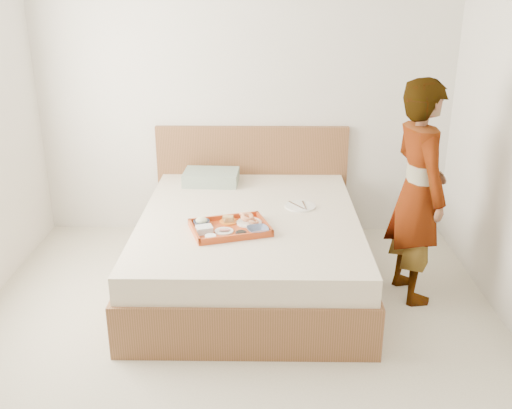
{
  "coord_description": "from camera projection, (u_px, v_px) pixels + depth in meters",
  "views": [
    {
      "loc": [
        0.17,
        -2.87,
        2.1
      ],
      "look_at": [
        0.12,
        0.9,
        0.65
      ],
      "focal_mm": 40.81,
      "sensor_mm": 36.0,
      "label": 1
    }
  ],
  "objects": [
    {
      "name": "tray",
      "position": [
        230.0,
        228.0,
        3.91
      ],
      "size": [
        0.59,
        0.5,
        0.05
      ],
      "primitive_type": "cube",
      "rotation": [
        0.0,
        0.0,
        0.31
      ],
      "color": "#B5441C",
      "rests_on": "bed"
    },
    {
      "name": "plastic_tub",
      "position": [
        204.0,
        230.0,
        3.84
      ],
      "size": [
        0.13,
        0.12,
        0.05
      ],
      "primitive_type": "cube",
      "rotation": [
        0.0,
        0.0,
        0.31
      ],
      "color": "silver",
      "rests_on": "tray"
    },
    {
      "name": "dinner_plate",
      "position": [
        300.0,
        206.0,
        4.33
      ],
      "size": [
        0.28,
        0.28,
        0.01
      ],
      "primitive_type": "cylinder",
      "rotation": [
        0.0,
        0.0,
        0.28
      ],
      "color": "white",
      "rests_on": "bed"
    },
    {
      "name": "bed",
      "position": [
        249.0,
        248.0,
        4.27
      ],
      "size": [
        1.65,
        2.0,
        0.53
      ],
      "primitive_type": "cube",
      "color": "brown",
      "rests_on": "ground"
    },
    {
      "name": "ground",
      "position": [
        234.0,
        361.0,
        3.44
      ],
      "size": [
        3.5,
        4.0,
        0.01
      ],
      "primitive_type": "cube",
      "color": "beige",
      "rests_on": "ground"
    },
    {
      "name": "bread_plate",
      "position": [
        228.0,
        222.0,
        4.02
      ],
      "size": [
        0.15,
        0.15,
        0.01
      ],
      "primitive_type": "cylinder",
      "rotation": [
        0.0,
        0.0,
        0.31
      ],
      "color": "orange",
      "rests_on": "tray"
    },
    {
      "name": "pillow",
      "position": [
        211.0,
        177.0,
        4.82
      ],
      "size": [
        0.46,
        0.32,
        0.11
      ],
      "primitive_type": "cube",
      "rotation": [
        0.0,
        0.0,
        -0.05
      ],
      "color": "gray",
      "rests_on": "bed"
    },
    {
      "name": "salad_bowl",
      "position": [
        202.0,
        223.0,
        3.96
      ],
      "size": [
        0.14,
        0.14,
        0.03
      ],
      "primitive_type": "imported",
      "rotation": [
        0.0,
        0.0,
        0.31
      ],
      "color": "#172544",
      "rests_on": "tray"
    },
    {
      "name": "headboard",
      "position": [
        252.0,
        180.0,
        5.1
      ],
      "size": [
        1.65,
        0.06,
        0.95
      ],
      "primitive_type": "cube",
      "color": "brown",
      "rests_on": "ground"
    },
    {
      "name": "person",
      "position": [
        418.0,
        192.0,
        3.92
      ],
      "size": [
        0.48,
        0.63,
        1.54
      ],
      "primitive_type": "imported",
      "rotation": [
        0.0,
        0.0,
        1.78
      ],
      "color": "silver",
      "rests_on": "ground"
    },
    {
      "name": "navy_bowl_big",
      "position": [
        258.0,
        230.0,
        3.85
      ],
      "size": [
        0.18,
        0.18,
        0.04
      ],
      "primitive_type": "imported",
      "rotation": [
        0.0,
        0.0,
        0.31
      ],
      "color": "#172544",
      "rests_on": "tray"
    },
    {
      "name": "meat_plate",
      "position": [
        224.0,
        231.0,
        3.86
      ],
      "size": [
        0.16,
        0.16,
        0.01
      ],
      "primitive_type": "cylinder",
      "rotation": [
        0.0,
        0.0,
        0.31
      ],
      "color": "white",
      "rests_on": "tray"
    },
    {
      "name": "prawn_plate",
      "position": [
        249.0,
        223.0,
        4.0
      ],
      "size": [
        0.22,
        0.22,
        0.01
      ],
      "primitive_type": "cylinder",
      "rotation": [
        0.0,
        0.0,
        0.31
      ],
      "color": "white",
      "rests_on": "tray"
    },
    {
      "name": "sauce_dish",
      "position": [
        241.0,
        234.0,
        3.8
      ],
      "size": [
        0.09,
        0.09,
        0.03
      ],
      "primitive_type": "cylinder",
      "rotation": [
        0.0,
        0.0,
        0.31
      ],
      "color": "black",
      "rests_on": "tray"
    },
    {
      "name": "cheese_round",
      "position": [
        211.0,
        237.0,
        3.75
      ],
      "size": [
        0.09,
        0.09,
        0.03
      ],
      "primitive_type": "cylinder",
      "rotation": [
        0.0,
        0.0,
        0.31
      ],
      "color": "white",
      "rests_on": "tray"
    },
    {
      "name": "wall_back",
      "position": [
        244.0,
        84.0,
        4.84
      ],
      "size": [
        3.5,
        0.01,
        2.6
      ],
      "primitive_type": "cube",
      "color": "silver",
      "rests_on": "ground"
    }
  ]
}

